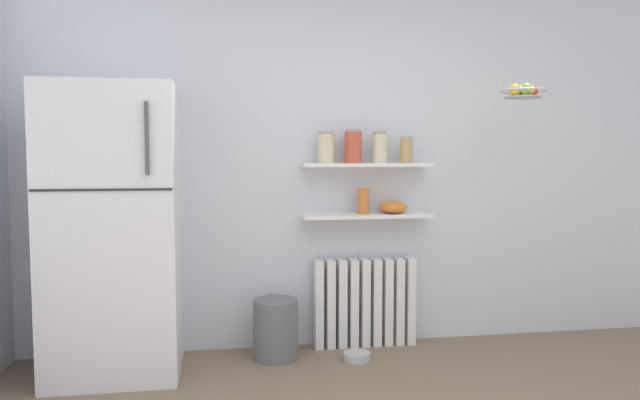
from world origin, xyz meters
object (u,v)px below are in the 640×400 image
(storage_jar_2, at_px, (380,147))
(shelf_bowl, at_px, (393,207))
(radiator, at_px, (365,302))
(storage_jar_3, at_px, (406,150))
(vase, at_px, (363,201))
(hanging_fruit_basket, at_px, (524,92))
(storage_jar_0, at_px, (326,148))
(refrigerator, at_px, (114,231))
(pet_food_bowl, at_px, (357,356))
(storage_jar_1, at_px, (353,146))
(trash_bin, at_px, (276,329))

(storage_jar_2, xyz_separation_m, shelf_bowl, (0.10, -0.00, -0.41))
(radiator, relative_size, shelf_bowl, 3.70)
(storage_jar_3, xyz_separation_m, vase, (-0.30, 0.00, -0.35))
(hanging_fruit_basket, bearing_deg, shelf_bowl, 150.67)
(storage_jar_0, distance_m, hanging_fruit_basket, 1.32)
(refrigerator, xyz_separation_m, shelf_bowl, (1.81, 0.22, 0.10))
(refrigerator, bearing_deg, storage_jar_0, 9.53)
(radiator, relative_size, storage_jar_0, 3.34)
(vase, bearing_deg, pet_food_bowl, -111.30)
(storage_jar_3, distance_m, vase, 0.46)
(storage_jar_1, distance_m, storage_jar_3, 0.38)
(storage_jar_1, bearing_deg, storage_jar_0, 180.00)
(storage_jar_2, distance_m, pet_food_bowl, 1.40)
(refrigerator, bearing_deg, storage_jar_3, 6.75)
(refrigerator, relative_size, pet_food_bowl, 9.95)
(storage_jar_0, bearing_deg, storage_jar_3, 0.00)
(storage_jar_0, height_order, hanging_fruit_basket, hanging_fruit_basket)
(hanging_fruit_basket, bearing_deg, refrigerator, 175.87)
(radiator, bearing_deg, storage_jar_0, -173.90)
(storage_jar_1, xyz_separation_m, pet_food_bowl, (-0.03, -0.26, -1.36))
(storage_jar_2, bearing_deg, shelf_bowl, -0.00)
(storage_jar_1, height_order, hanging_fruit_basket, hanging_fruit_basket)
(vase, xyz_separation_m, pet_food_bowl, (-0.10, -0.26, -0.99))
(storage_jar_3, relative_size, vase, 1.02)
(vase, xyz_separation_m, hanging_fruit_basket, (0.94, -0.41, 0.71))
(vase, xyz_separation_m, trash_bin, (-0.62, -0.14, -0.82))
(shelf_bowl, height_order, pet_food_bowl, shelf_bowl)
(refrigerator, bearing_deg, vase, 8.00)
(storage_jar_1, xyz_separation_m, storage_jar_3, (0.37, 0.00, -0.02))
(refrigerator, bearing_deg, hanging_fruit_basket, -4.13)
(storage_jar_3, bearing_deg, pet_food_bowl, -147.08)
(storage_jar_1, xyz_separation_m, storage_jar_2, (0.19, 0.00, -0.01))
(refrigerator, xyz_separation_m, storage_jar_2, (1.71, 0.22, 0.51))
(pet_food_bowl, bearing_deg, trash_bin, 166.68)
(vase, distance_m, shelf_bowl, 0.22)
(radiator, distance_m, trash_bin, 0.67)
(refrigerator, relative_size, trash_bin, 4.46)
(storage_jar_1, height_order, storage_jar_2, storage_jar_1)
(storage_jar_0, bearing_deg, vase, 0.00)
(storage_jar_2, xyz_separation_m, pet_food_bowl, (-0.22, -0.26, -1.36))
(storage_jar_3, height_order, pet_food_bowl, storage_jar_3)
(radiator, xyz_separation_m, hanging_fruit_basket, (0.92, -0.44, 1.43))
(pet_food_bowl, distance_m, hanging_fruit_basket, 2.01)
(radiator, xyz_separation_m, shelf_bowl, (0.19, -0.03, 0.67))
(storage_jar_1, height_order, trash_bin, storage_jar_1)
(refrigerator, xyz_separation_m, storage_jar_1, (1.53, 0.22, 0.52))
(refrigerator, relative_size, shelf_bowl, 9.07)
(radiator, distance_m, pet_food_bowl, 0.42)
(storage_jar_2, distance_m, shelf_bowl, 0.42)
(radiator, bearing_deg, shelf_bowl, -8.86)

